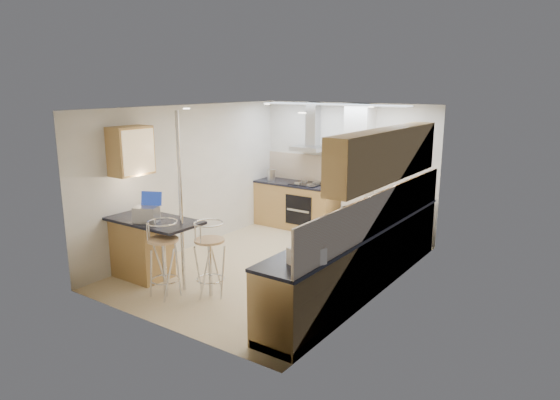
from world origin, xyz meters
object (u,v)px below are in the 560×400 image
Objects in this scene: laptop at (146,214)px; bread_bin at (307,256)px; microwave at (362,216)px; bar_stool_near at (164,259)px; bar_stool_end at (210,259)px.

laptop is 2.72m from bread_bin.
microwave reaches higher than bread_bin.
microwave is 1.41× the size of bread_bin.
bread_bin is at bearing -18.26° from bar_stool_near.
bar_stool_near is 0.62m from bar_stool_end.
bar_stool_near is at bearing -157.96° from bread_bin.
bar_stool_end is (0.99, 0.21, -0.52)m from laptop.
laptop reaches higher than bar_stool_end.
bar_stool_near is at bearing -43.00° from laptop.
bread_bin is at bearing -27.03° from laptop.
laptop reaches higher than bar_stool_near.
microwave is 1.73m from bread_bin.
laptop is 0.73m from bar_stool_near.
bar_stool_end is (0.49, 0.37, -0.01)m from bar_stool_near.
laptop is 0.91× the size of bread_bin.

